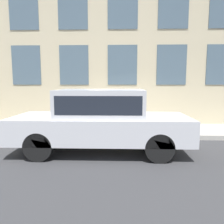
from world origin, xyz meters
The scene contains 6 objects.
ground_plane centered at (0.00, 0.00, 0.00)m, with size 80.00×80.00×0.00m, color #38383A.
sidewalk centered at (1.20, 0.00, 0.09)m, with size 2.40×60.00×0.18m.
building_facade centered at (2.55, 0.00, 3.70)m, with size 0.33×40.00×7.39m.
fire_hydrant centered at (0.49, 0.10, 0.53)m, with size 0.29×0.41×0.69m.
person centered at (0.55, 0.73, 0.81)m, with size 0.26×0.17×1.05m.
parked_car_silver_near centered at (-1.44, 0.68, 1.03)m, with size 1.99×5.18×1.89m.
Camera 1 is at (-7.89, 0.13, 2.06)m, focal length 35.00 mm.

